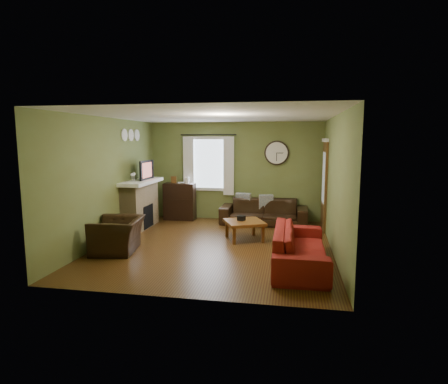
% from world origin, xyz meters
% --- Properties ---
extents(floor, '(4.60, 5.20, 0.00)m').
position_xyz_m(floor, '(0.00, 0.00, 0.00)').
color(floor, '#462A10').
rests_on(floor, ground).
extents(ceiling, '(4.60, 5.20, 0.00)m').
position_xyz_m(ceiling, '(0.00, 0.00, 2.60)').
color(ceiling, white).
rests_on(ceiling, ground).
extents(wall_left, '(0.00, 5.20, 2.60)m').
position_xyz_m(wall_left, '(-2.30, 0.00, 1.30)').
color(wall_left, olive).
rests_on(wall_left, ground).
extents(wall_right, '(0.00, 5.20, 2.60)m').
position_xyz_m(wall_right, '(2.30, 0.00, 1.30)').
color(wall_right, olive).
rests_on(wall_right, ground).
extents(wall_back, '(4.60, 0.00, 2.60)m').
position_xyz_m(wall_back, '(0.00, 2.60, 1.30)').
color(wall_back, olive).
rests_on(wall_back, ground).
extents(wall_front, '(4.60, 0.00, 2.60)m').
position_xyz_m(wall_front, '(0.00, -2.60, 1.30)').
color(wall_front, olive).
rests_on(wall_front, ground).
extents(fireplace, '(0.40, 1.40, 1.10)m').
position_xyz_m(fireplace, '(-2.10, 1.15, 0.55)').
color(fireplace, tan).
rests_on(fireplace, floor).
extents(firebox, '(0.04, 0.60, 0.55)m').
position_xyz_m(firebox, '(-1.91, 1.15, 0.30)').
color(firebox, black).
rests_on(firebox, fireplace).
extents(mantel, '(0.58, 1.60, 0.08)m').
position_xyz_m(mantel, '(-2.07, 1.15, 1.14)').
color(mantel, white).
rests_on(mantel, fireplace).
extents(tv, '(0.08, 0.60, 0.35)m').
position_xyz_m(tv, '(-2.05, 1.30, 1.35)').
color(tv, black).
rests_on(tv, mantel).
extents(tv_screen, '(0.02, 0.62, 0.36)m').
position_xyz_m(tv_screen, '(-1.97, 1.30, 1.41)').
color(tv_screen, '#994C3F').
rests_on(tv_screen, mantel).
extents(medallion_left, '(0.28, 0.28, 0.03)m').
position_xyz_m(medallion_left, '(-2.28, 0.80, 2.25)').
color(medallion_left, white).
rests_on(medallion_left, wall_left).
extents(medallion_mid, '(0.28, 0.28, 0.03)m').
position_xyz_m(medallion_mid, '(-2.28, 1.15, 2.25)').
color(medallion_mid, white).
rests_on(medallion_mid, wall_left).
extents(medallion_right, '(0.28, 0.28, 0.03)m').
position_xyz_m(medallion_right, '(-2.28, 1.50, 2.25)').
color(medallion_right, white).
rests_on(medallion_right, wall_left).
extents(window_pane, '(1.00, 0.02, 1.30)m').
position_xyz_m(window_pane, '(-0.70, 2.58, 1.50)').
color(window_pane, silver).
rests_on(window_pane, wall_back).
extents(curtain_rod, '(0.03, 0.03, 1.50)m').
position_xyz_m(curtain_rod, '(-0.70, 2.48, 2.27)').
color(curtain_rod, black).
rests_on(curtain_rod, wall_back).
extents(curtain_left, '(0.28, 0.04, 1.55)m').
position_xyz_m(curtain_left, '(-1.25, 2.48, 1.45)').
color(curtain_left, silver).
rests_on(curtain_left, wall_back).
extents(curtain_right, '(0.28, 0.04, 1.55)m').
position_xyz_m(curtain_right, '(-0.15, 2.48, 1.45)').
color(curtain_right, silver).
rests_on(curtain_right, wall_back).
extents(wall_clock, '(0.64, 0.06, 0.64)m').
position_xyz_m(wall_clock, '(1.10, 2.55, 1.80)').
color(wall_clock, white).
rests_on(wall_clock, wall_back).
extents(door, '(0.05, 0.90, 2.10)m').
position_xyz_m(door, '(2.27, 1.85, 1.05)').
color(door, brown).
rests_on(door, floor).
extents(bookshelf, '(0.83, 0.35, 0.99)m').
position_xyz_m(bookshelf, '(-1.45, 2.27, 0.49)').
color(bookshelf, black).
rests_on(bookshelf, floor).
extents(book, '(0.22, 0.26, 0.02)m').
position_xyz_m(book, '(-1.50, 2.32, 0.96)').
color(book, brown).
rests_on(book, bookshelf).
extents(sofa_brown, '(2.19, 0.86, 0.64)m').
position_xyz_m(sofa_brown, '(0.81, 2.15, 0.32)').
color(sofa_brown, black).
rests_on(sofa_brown, floor).
extents(pillow_left, '(0.42, 0.20, 0.40)m').
position_xyz_m(pillow_left, '(0.26, 2.39, 0.55)').
color(pillow_left, '#8D959C').
rests_on(pillow_left, sofa_brown).
extents(pillow_right, '(0.38, 0.19, 0.36)m').
position_xyz_m(pillow_right, '(0.86, 2.31, 0.55)').
color(pillow_right, '#8D959C').
rests_on(pillow_right, sofa_brown).
extents(sofa_red, '(0.87, 2.23, 0.65)m').
position_xyz_m(sofa_red, '(1.66, -0.93, 0.33)').
color(sofa_red, maroon).
rests_on(sofa_red, floor).
extents(armchair, '(1.02, 1.12, 0.65)m').
position_xyz_m(armchair, '(-1.77, -0.74, 0.32)').
color(armchair, black).
rests_on(armchair, floor).
extents(coffee_table, '(1.02, 1.02, 0.41)m').
position_xyz_m(coffee_table, '(0.52, 0.54, 0.21)').
color(coffee_table, brown).
rests_on(coffee_table, floor).
extents(tissue_box, '(0.18, 0.18, 0.11)m').
position_xyz_m(tissue_box, '(0.45, 0.57, 0.40)').
color(tissue_box, black).
rests_on(tissue_box, coffee_table).
extents(wine_glass_a, '(0.07, 0.07, 0.21)m').
position_xyz_m(wine_glass_a, '(-2.05, 0.62, 1.29)').
color(wine_glass_a, white).
rests_on(wine_glass_a, mantel).
extents(wine_glass_b, '(0.08, 0.08, 0.22)m').
position_xyz_m(wine_glass_b, '(-2.05, 0.73, 1.29)').
color(wine_glass_b, white).
rests_on(wine_glass_b, mantel).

